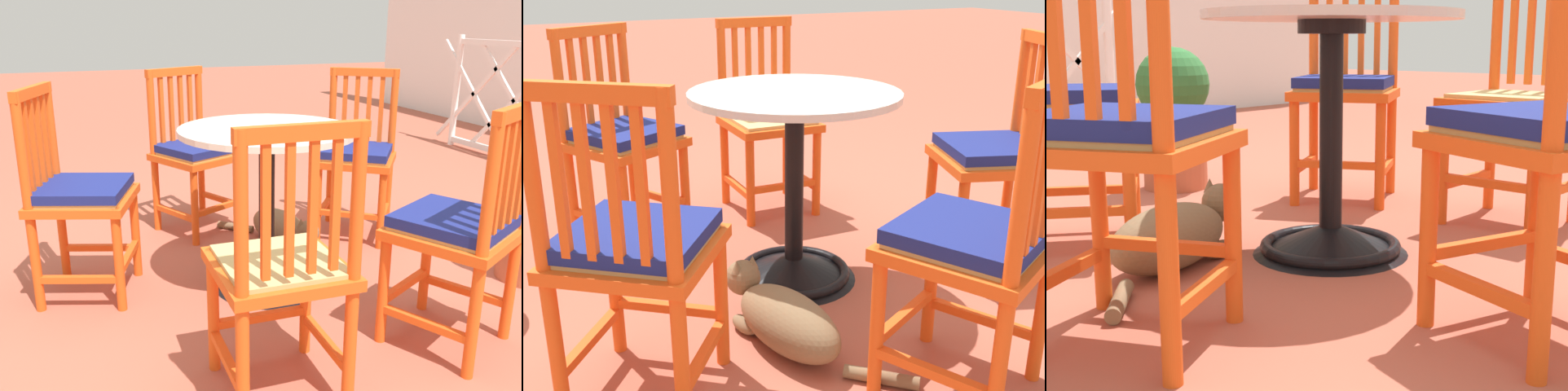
# 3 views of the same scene
# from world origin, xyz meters

# --- Properties ---
(ground_plane) EXTENTS (24.00, 24.00, 0.00)m
(ground_plane) POSITION_xyz_m (0.00, 0.00, 0.00)
(ground_plane) COLOR #AD5642
(cafe_table) EXTENTS (0.76, 0.76, 0.73)m
(cafe_table) POSITION_xyz_m (-0.05, -0.06, 0.28)
(cafe_table) COLOR black
(cafe_table) RESTS_ON ground_plane
(orange_chair_tucked_in) EXTENTS (0.51, 0.51, 0.91)m
(orange_chair_tucked_in) POSITION_xyz_m (-0.27, -0.83, 0.45)
(orange_chair_tucked_in) COLOR #EA5619
(orange_chair_tucked_in) RESTS_ON ground_plane
(orange_chair_facing_out) EXTENTS (0.42, 0.42, 0.91)m
(orange_chair_facing_out) POSITION_xyz_m (0.70, -0.31, 0.43)
(orange_chair_facing_out) COLOR #EA5619
(orange_chair_facing_out) RESTS_ON ground_plane
(orange_chair_near_fence) EXTENTS (0.54, 0.54, 0.91)m
(orange_chair_near_fence) POSITION_xyz_m (0.64, 0.41, 0.45)
(orange_chair_near_fence) COLOR #EA5619
(orange_chair_near_fence) RESTS_ON ground_plane
(orange_chair_at_corner) EXTENTS (0.56, 0.56, 0.91)m
(orange_chair_at_corner) POSITION_xyz_m (-0.49, 0.65, 0.45)
(orange_chair_at_corner) COLOR #EA5619
(orange_chair_at_corner) RESTS_ON ground_plane
(orange_chair_by_planter) EXTENTS (0.53, 0.53, 0.91)m
(orange_chair_by_planter) POSITION_xyz_m (-0.88, -0.17, 0.45)
(orange_chair_by_planter) COLOR #EA5619
(orange_chair_by_planter) RESTS_ON ground_plane
(tabby_cat) EXTENTS (0.69, 0.39, 0.23)m
(tabby_cat) POSITION_xyz_m (-0.44, 0.19, 0.10)
(tabby_cat) COLOR brown
(tabby_cat) RESTS_ON ground_plane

